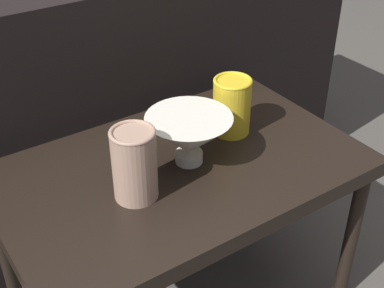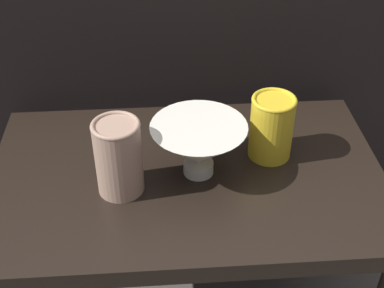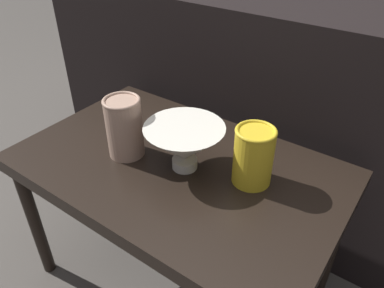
{
  "view_description": "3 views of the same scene",
  "coord_description": "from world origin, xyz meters",
  "views": [
    {
      "loc": [
        -0.53,
        -0.82,
        1.17
      ],
      "look_at": [
        0.04,
        0.0,
        0.5
      ],
      "focal_mm": 50.0,
      "sensor_mm": 36.0,
      "label": 1
    },
    {
      "loc": [
        -0.05,
        -0.85,
        1.18
      ],
      "look_at": [
        0.01,
        -0.03,
        0.56
      ],
      "focal_mm": 50.0,
      "sensor_mm": 36.0,
      "label": 2
    },
    {
      "loc": [
        0.47,
        -0.59,
        1.04
      ],
      "look_at": [
        0.06,
        -0.02,
        0.56
      ],
      "focal_mm": 35.0,
      "sensor_mm": 36.0,
      "label": 3
    }
  ],
  "objects": [
    {
      "name": "table",
      "position": [
        0.0,
        0.0,
        0.42
      ],
      "size": [
        0.82,
        0.51,
        0.46
      ],
      "color": "black",
      "rests_on": "ground_plane"
    },
    {
      "name": "bowl",
      "position": [
        0.02,
        0.0,
        0.53
      ],
      "size": [
        0.19,
        0.19,
        0.12
      ],
      "color": "silver",
      "rests_on": "table"
    },
    {
      "name": "vase_colorful_right",
      "position": [
        0.18,
        0.05,
        0.54
      ],
      "size": [
        0.09,
        0.09,
        0.14
      ],
      "color": "gold",
      "rests_on": "table"
    },
    {
      "name": "couch_backdrop",
      "position": [
        0.0,
        0.55,
        0.38
      ],
      "size": [
        1.65,
        0.5,
        0.77
      ],
      "color": "black",
      "rests_on": "ground_plane"
    },
    {
      "name": "vase_textured_left",
      "position": [
        -0.13,
        -0.04,
        0.55
      ],
      "size": [
        0.09,
        0.09,
        0.16
      ],
      "color": "tan",
      "rests_on": "table"
    },
    {
      "name": "ground_plane",
      "position": [
        0.0,
        0.0,
        0.0
      ],
      "size": [
        8.0,
        8.0,
        0.0
      ],
      "primitive_type": "plane",
      "color": "#4C4742"
    }
  ]
}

